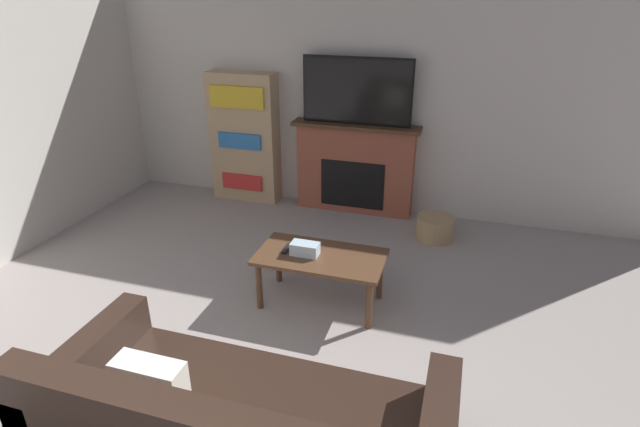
# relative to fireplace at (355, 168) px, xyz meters

# --- Properties ---
(wall_back) EXTENTS (6.77, 0.06, 2.70)m
(wall_back) POSITION_rel_fireplace_xyz_m (0.06, 0.14, 0.84)
(wall_back) COLOR beige
(wall_back) RESTS_ON ground_plane
(fireplace) EXTENTS (1.41, 0.28, 1.02)m
(fireplace) POSITION_rel_fireplace_xyz_m (0.00, 0.00, 0.00)
(fireplace) COLOR brown
(fireplace) RESTS_ON ground_plane
(tv) EXTENTS (1.18, 0.03, 0.71)m
(tv) POSITION_rel_fireplace_xyz_m (-0.00, -0.02, 0.86)
(tv) COLOR black
(tv) RESTS_ON fireplace
(coffee_table) EXTENTS (1.01, 0.54, 0.45)m
(coffee_table) POSITION_rel_fireplace_xyz_m (0.18, -1.91, -0.13)
(coffee_table) COLOR brown
(coffee_table) RESTS_ON ground_plane
(tissue_box) EXTENTS (0.22, 0.12, 0.10)m
(tissue_box) POSITION_rel_fireplace_xyz_m (0.06, -1.93, -0.02)
(tissue_box) COLOR silver
(tissue_box) RESTS_ON coffee_table
(remote_control) EXTENTS (0.04, 0.15, 0.02)m
(remote_control) POSITION_rel_fireplace_xyz_m (-0.10, -1.90, -0.06)
(remote_control) COLOR black
(remote_control) RESTS_ON coffee_table
(bookshelf) EXTENTS (0.80, 0.29, 1.50)m
(bookshelf) POSITION_rel_fireplace_xyz_m (-1.33, -0.02, 0.24)
(bookshelf) COLOR tan
(bookshelf) RESTS_ON ground_plane
(storage_basket) EXTENTS (0.38, 0.38, 0.24)m
(storage_basket) POSITION_rel_fireplace_xyz_m (0.97, -0.46, -0.39)
(storage_basket) COLOR tan
(storage_basket) RESTS_ON ground_plane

